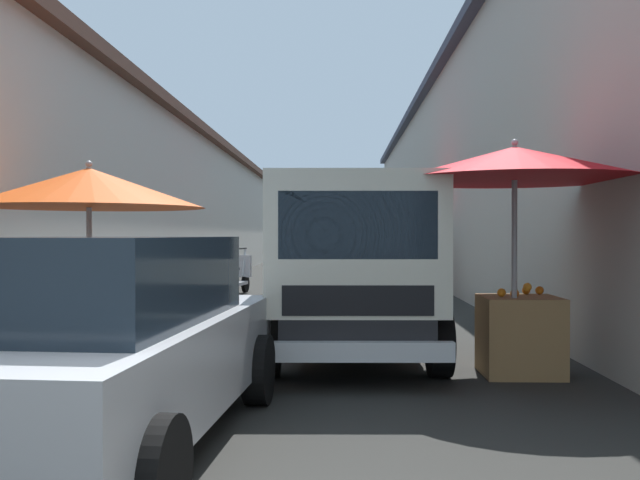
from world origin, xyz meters
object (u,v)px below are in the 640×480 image
at_px(fruit_stall_far_left, 516,196).
at_px(delivery_truck, 352,272).
at_px(fruit_stall_mid_lane, 86,211).
at_px(hatchback_car, 96,342).
at_px(plastic_stool, 239,309).
at_px(parked_scooter, 238,276).
at_px(vendor_by_crates, 355,252).
at_px(fruit_stall_far_right, 381,225).

distance_m(fruit_stall_far_left, delivery_truck, 1.98).
xyz_separation_m(fruit_stall_mid_lane, hatchback_car, (-2.49, -1.00, -0.97)).
relative_size(fruit_stall_mid_lane, plastic_stool, 5.54).
height_order(fruit_stall_far_left, plastic_stool, fruit_stall_far_left).
xyz_separation_m(parked_scooter, plastic_stool, (-6.40, -0.97, -0.12)).
height_order(fruit_stall_mid_lane, vendor_by_crates, fruit_stall_mid_lane).
bearing_deg(plastic_stool, vendor_by_crates, -11.30).
distance_m(vendor_by_crates, parked_scooter, 4.57).
distance_m(fruit_stall_far_right, hatchback_car, 13.42).
xyz_separation_m(fruit_stall_far_right, fruit_stall_mid_lane, (-10.62, 3.69, -0.01)).
xyz_separation_m(fruit_stall_far_left, delivery_truck, (0.66, 1.67, -0.83)).
relative_size(fruit_stall_mid_lane, parked_scooter, 1.43).
bearing_deg(fruit_stall_far_right, vendor_by_crates, 12.91).
relative_size(fruit_stall_far_right, parked_scooter, 1.43).
height_order(delivery_truck, parked_scooter, delivery_truck).
distance_m(fruit_stall_far_right, parked_scooter, 3.85).
distance_m(fruit_stall_far_left, plastic_stool, 5.01).
bearing_deg(plastic_stool, fruit_stall_far_left, -135.49).
bearing_deg(fruit_stall_far_left, vendor_by_crates, 5.89).
xyz_separation_m(hatchback_car, plastic_stool, (5.89, -0.11, -0.41)).
xyz_separation_m(fruit_stall_far_left, hatchback_car, (-2.50, 3.45, -1.13)).
bearing_deg(vendor_by_crates, plastic_stool, 168.70).
relative_size(fruit_stall_mid_lane, fruit_stall_far_left, 0.95).
xyz_separation_m(fruit_stall_mid_lane, vendor_by_crates, (13.27, -3.08, -0.75)).
bearing_deg(vendor_by_crates, fruit_stall_far_left, -174.11).
height_order(vendor_by_crates, parked_scooter, vendor_by_crates).
relative_size(delivery_truck, parked_scooter, 2.94).
bearing_deg(parked_scooter, fruit_stall_mid_lane, 179.17).
height_order(hatchback_car, delivery_truck, delivery_truck).
height_order(fruit_stall_far_left, hatchback_car, fruit_stall_far_left).
height_order(hatchback_car, plastic_stool, hatchback_car).
height_order(fruit_stall_far_left, vendor_by_crates, fruit_stall_far_left).
xyz_separation_m(hatchback_car, delivery_truck, (3.16, -1.79, 0.30)).
relative_size(vendor_by_crates, plastic_stool, 3.81).
bearing_deg(hatchback_car, vendor_by_crates, -7.54).
distance_m(fruit_stall_mid_lane, vendor_by_crates, 13.64).
bearing_deg(fruit_stall_far_left, parked_scooter, 23.72).
distance_m(fruit_stall_mid_lane, fruit_stall_far_left, 4.45).
bearing_deg(vendor_by_crates, fruit_stall_far_right, -167.09).
relative_size(fruit_stall_far_right, vendor_by_crates, 1.45).
distance_m(hatchback_car, delivery_truck, 3.64).
relative_size(fruit_stall_far_left, vendor_by_crates, 1.53).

